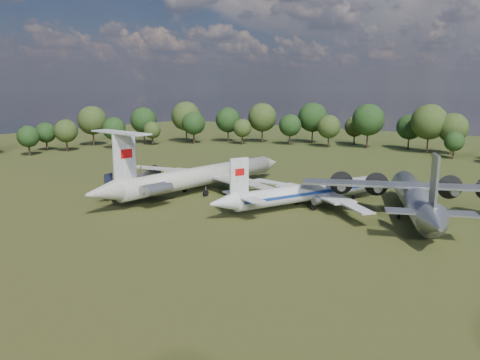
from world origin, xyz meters
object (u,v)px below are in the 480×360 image
Objects in this scene: person_on_il62 at (141,171)px; small_prop_northwest at (138,180)px; small_prop_west at (131,189)px; il62_airliner at (202,179)px; tu104_jet at (309,195)px; an12_transport at (415,202)px.

small_prop_northwest is at bearing -40.37° from person_on_il62.
person_on_il62 is at bearing -34.02° from small_prop_west.
small_prop_northwest is (-5.34, 6.24, 0.02)m from small_prop_west.
small_prop_northwest reaches higher than small_prop_west.
il62_airliner is 27.13× the size of person_on_il62.
small_prop_northwest is 17.30m from person_on_il62.
an12_transport reaches higher than tu104_jet.
tu104_jet is 28.18m from person_on_il62.
small_prop_west is (-8.89, -9.72, -1.25)m from il62_airliner.
small_prop_west is at bearing -127.40° from il62_airliner.
person_on_il62 is at bearing -90.00° from il62_airliner.
person_on_il62 is (-1.22, -13.89, 3.43)m from il62_airliner.
tu104_jet is 20.96× the size of person_on_il62.
person_on_il62 reaches higher than small_prop_northwest.
il62_airliner is 21.63m from tu104_jet.
il62_airliner is 2.96× the size of small_prop_northwest.
small_prop_northwest is (-51.94, -9.22, -1.24)m from an12_transport.
il62_airliner is 14.36m from person_on_il62.
an12_transport is 20.30× the size of person_on_il62.
il62_airliner is at bearing -6.10° from small_prop_northwest.
tu104_jet reaches higher than small_prop_west.
il62_airliner is at bearing 163.77° from an12_transport.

